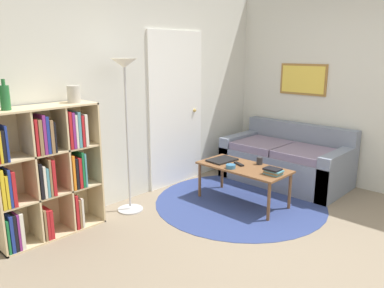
{
  "coord_description": "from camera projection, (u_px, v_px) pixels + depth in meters",
  "views": [
    {
      "loc": [
        -2.83,
        -1.36,
        1.77
      ],
      "look_at": [
        -0.13,
        1.22,
        0.85
      ],
      "focal_mm": 35.0,
      "sensor_mm": 36.0,
      "label": 1
    }
  ],
  "objects": [
    {
      "name": "floor_lamp",
      "position": [
        125.0,
        89.0,
        3.98
      ],
      "size": [
        0.29,
        0.29,
        1.71
      ],
      "color": "#B7B7BC",
      "rests_on": "ground_plane"
    },
    {
      "name": "laptop",
      "position": [
        222.0,
        160.0,
        4.64
      ],
      "size": [
        0.37,
        0.27,
        0.02
      ],
      "color": "black",
      "rests_on": "coffee_table"
    },
    {
      "name": "bookshelf",
      "position": [
        44.0,
        173.0,
        3.59
      ],
      "size": [
        1.02,
        0.34,
        1.28
      ],
      "color": "beige",
      "rests_on": "ground_plane"
    },
    {
      "name": "wall_right",
      "position": [
        309.0,
        86.0,
        5.27
      ],
      "size": [
        0.08,
        5.22,
        2.6
      ],
      "color": "silver",
      "rests_on": "ground_plane"
    },
    {
      "name": "ground_plane",
      "position": [
        301.0,
        257.0,
        3.32
      ],
      "size": [
        14.0,
        14.0,
        0.0
      ],
      "primitive_type": "plane",
      "color": "gray"
    },
    {
      "name": "rug",
      "position": [
        240.0,
        202.0,
        4.54
      ],
      "size": [
        2.04,
        2.04,
        0.01
      ],
      "color": "navy",
      "rests_on": "ground_plane"
    },
    {
      "name": "bowl",
      "position": [
        231.0,
        166.0,
        4.34
      ],
      "size": [
        0.11,
        0.11,
        0.05
      ],
      "color": "teal",
      "rests_on": "coffee_table"
    },
    {
      "name": "book_stack_on_table",
      "position": [
        273.0,
        171.0,
        4.12
      ],
      "size": [
        0.15,
        0.19,
        0.07
      ],
      "color": "teal",
      "rests_on": "coffee_table"
    },
    {
      "name": "vase_on_shelf",
      "position": [
        74.0,
        94.0,
        3.67
      ],
      "size": [
        0.13,
        0.13,
        0.17
      ],
      "color": "#B7B2A8",
      "rests_on": "bookshelf"
    },
    {
      "name": "couch",
      "position": [
        287.0,
        161.0,
        5.23
      ],
      "size": [
        0.9,
        1.65,
        0.78
      ],
      "color": "gray",
      "rests_on": "ground_plane"
    },
    {
      "name": "cup",
      "position": [
        260.0,
        161.0,
        4.49
      ],
      "size": [
        0.07,
        0.07,
        0.09
      ],
      "color": "#28282D",
      "rests_on": "coffee_table"
    },
    {
      "name": "bottle_middle",
      "position": [
        5.0,
        97.0,
        3.19
      ],
      "size": [
        0.08,
        0.08,
        0.27
      ],
      "color": "#236633",
      "rests_on": "bookshelf"
    },
    {
      "name": "wall_back",
      "position": [
        140.0,
        93.0,
        4.53
      ],
      "size": [
        7.27,
        0.11,
        2.6
      ],
      "color": "silver",
      "rests_on": "ground_plane"
    },
    {
      "name": "remote",
      "position": [
        239.0,
        164.0,
        4.48
      ],
      "size": [
        0.1,
        0.17,
        0.02
      ],
      "color": "black",
      "rests_on": "coffee_table"
    },
    {
      "name": "coffee_table",
      "position": [
        243.0,
        170.0,
        4.43
      ],
      "size": [
        0.52,
        1.08,
        0.46
      ],
      "color": "brown",
      "rests_on": "ground_plane"
    }
  ]
}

